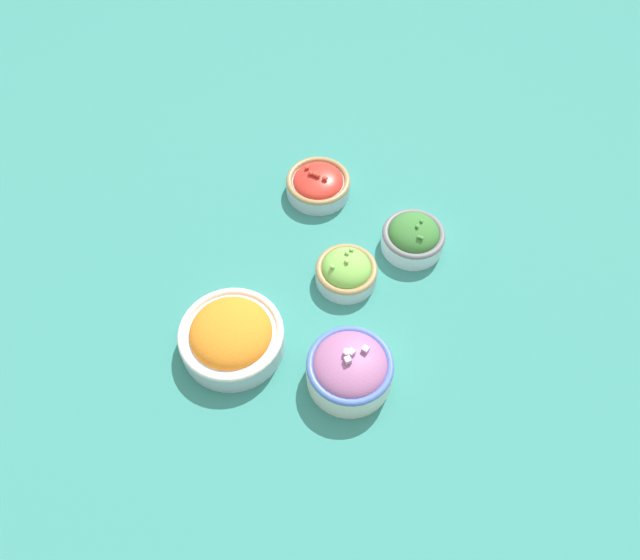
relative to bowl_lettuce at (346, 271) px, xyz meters
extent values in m
plane|color=#337F75|center=(-0.05, 0.02, -0.03)|extent=(3.00, 3.00, 0.00)
cylinder|color=#B2C1CC|center=(0.00, 0.00, -0.01)|extent=(0.11, 0.11, 0.03)
torus|color=#997A4C|center=(0.00, 0.00, 0.01)|extent=(0.11, 0.11, 0.01)
ellipsoid|color=#7ABC4C|center=(0.00, 0.00, 0.01)|extent=(0.09, 0.09, 0.06)
ellipsoid|color=#99D166|center=(-0.03, 0.01, 0.03)|extent=(0.01, 0.01, 0.01)
ellipsoid|color=#99D166|center=(0.01, 0.01, 0.04)|extent=(0.01, 0.01, 0.01)
ellipsoid|color=#99D166|center=(0.00, 0.00, 0.04)|extent=(0.01, 0.01, 0.01)
ellipsoid|color=#99D166|center=(0.02, 0.01, 0.03)|extent=(0.01, 0.01, 0.01)
cylinder|color=#B2C1CC|center=(-0.23, 0.06, 0.00)|extent=(0.17, 0.17, 0.04)
torus|color=silver|center=(-0.23, 0.06, 0.02)|extent=(0.17, 0.17, 0.01)
ellipsoid|color=orange|center=(-0.23, 0.06, 0.02)|extent=(0.14, 0.14, 0.06)
cylinder|color=silver|center=(-0.15, -0.13, 0.00)|extent=(0.14, 0.14, 0.05)
torus|color=#4766B7|center=(-0.15, -0.13, 0.03)|extent=(0.14, 0.14, 0.01)
ellipsoid|color=#9E5B8E|center=(-0.15, -0.13, 0.03)|extent=(0.12, 0.12, 0.05)
cube|color=#C699C1|center=(-0.16, -0.13, 0.05)|extent=(0.01, 0.01, 0.01)
cube|color=#C699C1|center=(-0.15, -0.12, 0.05)|extent=(0.01, 0.01, 0.01)
cube|color=#C699C1|center=(-0.12, -0.14, 0.05)|extent=(0.01, 0.01, 0.01)
cube|color=#C699C1|center=(-0.14, -0.12, 0.05)|extent=(0.01, 0.01, 0.01)
cube|color=#C699C1|center=(-0.15, -0.12, 0.05)|extent=(0.01, 0.01, 0.01)
cylinder|color=#B2C1CC|center=(0.13, 0.17, -0.01)|extent=(0.13, 0.13, 0.03)
torus|color=#997A4C|center=(0.13, 0.17, 0.01)|extent=(0.13, 0.13, 0.01)
ellipsoid|color=red|center=(0.13, 0.17, 0.01)|extent=(0.10, 0.10, 0.03)
ellipsoid|color=red|center=(0.12, 0.19, 0.03)|extent=(0.01, 0.01, 0.01)
ellipsoid|color=red|center=(0.13, 0.20, 0.02)|extent=(0.01, 0.01, 0.01)
ellipsoid|color=red|center=(0.12, 0.16, 0.03)|extent=(0.01, 0.01, 0.01)
ellipsoid|color=red|center=(0.12, 0.17, 0.03)|extent=(0.01, 0.01, 0.01)
ellipsoid|color=red|center=(0.12, 0.18, 0.03)|extent=(0.01, 0.01, 0.01)
ellipsoid|color=red|center=(0.12, 0.18, 0.03)|extent=(0.01, 0.01, 0.01)
cylinder|color=silver|center=(0.14, -0.05, -0.01)|extent=(0.12, 0.12, 0.04)
torus|color=slate|center=(0.14, -0.05, 0.01)|extent=(0.12, 0.12, 0.01)
ellipsoid|color=#387533|center=(0.14, -0.05, 0.01)|extent=(0.09, 0.09, 0.06)
ellipsoid|color=#47893D|center=(0.15, -0.05, 0.04)|extent=(0.01, 0.01, 0.01)
ellipsoid|color=#47893D|center=(0.13, -0.05, 0.04)|extent=(0.01, 0.01, 0.01)
ellipsoid|color=#47893D|center=(0.12, -0.07, 0.04)|extent=(0.01, 0.01, 0.01)
ellipsoid|color=#47893D|center=(0.12, -0.07, 0.04)|extent=(0.01, 0.01, 0.01)
camera|label=1|loc=(-0.50, -0.37, 0.91)|focal=35.00mm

